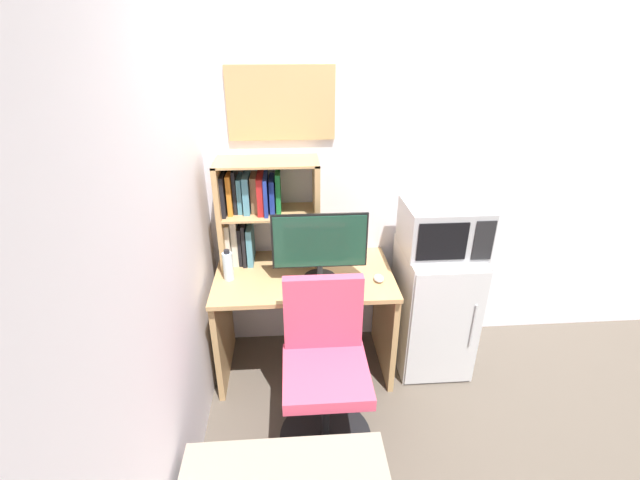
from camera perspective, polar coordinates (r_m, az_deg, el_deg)
wall_back at (r=3.20m, az=23.46°, el=8.72°), size 6.40×0.04×2.60m
wall_left at (r=1.49m, az=-26.00°, el=-10.82°), size 0.04×4.40×2.60m
desk at (r=2.87m, az=-2.06°, el=-8.51°), size 1.12×0.67×0.74m
hutch_bookshelf at (r=2.77m, az=-8.34°, el=4.08°), size 0.63×0.30×0.69m
monitor at (r=2.58m, az=-0.02°, el=-0.61°), size 0.57×0.20×0.43m
keyboard at (r=2.64m, az=0.71°, el=-5.55°), size 0.39×0.15×0.02m
computer_mouse at (r=2.69m, az=7.77°, el=-5.02°), size 0.06×0.09×0.04m
water_bottle at (r=2.70m, az=-12.03°, el=-3.34°), size 0.06×0.06×0.20m
mini_fridge at (r=3.07m, az=14.63°, el=-8.55°), size 0.47×0.56×0.87m
microwave at (r=2.79m, az=15.94°, el=1.57°), size 0.49×0.40×0.31m
desk_chair at (r=2.49m, az=0.65°, el=-17.44°), size 0.52×0.52×0.96m
wall_corkboard at (r=2.72m, az=-5.17°, el=17.52°), size 0.65×0.02×0.44m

